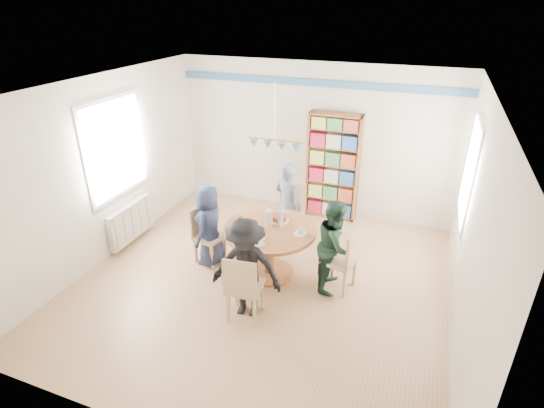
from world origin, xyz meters
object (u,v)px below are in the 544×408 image
at_px(chair_near, 243,286).
at_px(chair_far, 292,210).
at_px(radiator, 131,222).
at_px(chair_left, 206,232).
at_px(chair_right, 345,258).
at_px(person_left, 209,225).
at_px(person_near, 246,269).
at_px(person_right, 335,245).
at_px(dining_table, 270,240).
at_px(person_far, 288,204).
at_px(bookshelf, 333,168).

bearing_deg(chair_near, chair_far, 92.06).
xyz_separation_m(radiator, chair_left, (1.41, -0.05, 0.14)).
xyz_separation_m(chair_right, person_left, (-2.02, -0.04, 0.12)).
bearing_deg(person_near, chair_right, 34.31).
relative_size(radiator, person_near, 0.75).
xyz_separation_m(person_right, person_near, (-0.89, -0.94, 0.02)).
bearing_deg(chair_near, radiator, 156.24).
relative_size(chair_far, chair_near, 1.01).
distance_m(dining_table, person_left, 0.95).
bearing_deg(person_left, person_near, 46.95).
bearing_deg(person_near, chair_left, 132.80).
xyz_separation_m(dining_table, person_right, (0.92, 0.04, 0.10)).
bearing_deg(dining_table, chair_right, 0.74).
bearing_deg(radiator, chair_left, -2.15).
bearing_deg(chair_far, person_left, -129.91).
relative_size(radiator, chair_left, 1.13).
xyz_separation_m(chair_far, person_near, (0.06, -1.97, 0.15)).
height_order(radiator, person_far, person_far).
distance_m(dining_table, person_right, 0.93).
bearing_deg(chair_near, person_left, 134.28).
distance_m(dining_table, chair_left, 1.04).
height_order(dining_table, chair_left, chair_left).
relative_size(chair_left, person_far, 0.64).
bearing_deg(chair_right, person_far, 140.80).
bearing_deg(person_near, chair_far, 84.86).
height_order(person_left, person_right, person_right).
bearing_deg(bookshelf, person_far, -110.32).
bearing_deg(person_right, chair_right, -101.96).
bearing_deg(person_left, chair_near, 43.07).
distance_m(chair_far, person_right, 1.41).
xyz_separation_m(chair_near, bookshelf, (0.34, 3.14, 0.42)).
xyz_separation_m(chair_near, person_near, (-0.01, 0.14, 0.16)).
distance_m(radiator, chair_far, 2.63).
xyz_separation_m(person_near, bookshelf, (0.35, 3.00, 0.27)).
xyz_separation_m(chair_left, person_left, (0.09, -0.03, 0.14)).
height_order(person_far, bookshelf, bookshelf).
distance_m(chair_right, chair_far, 1.53).
bearing_deg(person_left, person_right, 90.65).
xyz_separation_m(chair_left, person_right, (1.96, 0.03, 0.17)).
relative_size(radiator, chair_right, 1.09).
relative_size(person_left, person_far, 0.90).
height_order(radiator, chair_far, chair_far).
bearing_deg(person_left, chair_far, 138.89).
relative_size(chair_near, person_near, 0.70).
height_order(chair_left, chair_far, chair_far).
bearing_deg(person_right, radiator, 87.19).
distance_m(chair_left, person_right, 1.97).
bearing_deg(chair_far, dining_table, -88.46).
distance_m(chair_right, person_right, 0.21).
relative_size(chair_left, bookshelf, 0.46).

